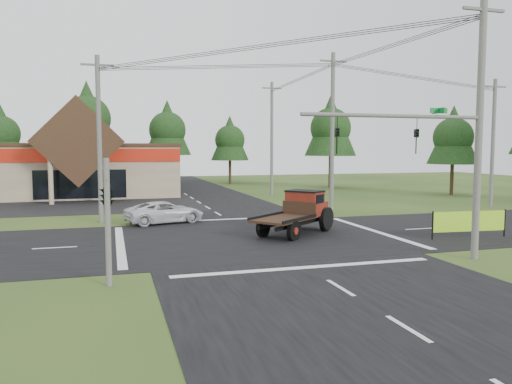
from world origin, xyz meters
name	(u,v)px	position (x,y,z in m)	size (l,w,h in m)	color
ground	(257,238)	(0.00, 0.00, 0.00)	(120.00, 120.00, 0.00)	#254317
road_ns	(257,238)	(0.00, 0.00, 0.01)	(12.00, 120.00, 0.02)	black
road_ew	(257,237)	(0.00, 0.00, 0.01)	(120.00, 12.00, 0.02)	black
parking_apron	(27,206)	(-14.00, 19.00, 0.01)	(28.00, 14.00, 0.02)	black
cvs_building	(24,168)	(-15.70, 29.57, 2.78)	(30.40, 18.20, 9.19)	#9E856B
traffic_signal_mast	(444,156)	(5.82, -7.50, 4.43)	(8.12, 0.24, 7.00)	#595651
traffic_signal_corner	(107,184)	(-7.50, -7.32, 3.52)	(0.53, 2.48, 4.40)	#595651
utility_pole_nr	(479,126)	(7.50, -7.50, 5.64)	(2.00, 0.30, 11.00)	#595651
utility_pole_nw	(99,138)	(-8.00, 8.00, 5.39)	(2.00, 0.30, 10.50)	#595651
utility_pole_ne	(332,132)	(8.00, 8.00, 5.89)	(2.00, 0.30, 11.50)	#595651
utility_pole_far	(493,142)	(22.00, 8.00, 5.24)	(2.00, 0.30, 10.20)	#595651
utility_pole_n	(272,138)	(8.00, 22.00, 5.74)	(2.00, 0.30, 11.20)	#595651
tree_row_b	(1,132)	(-20.00, 42.00, 6.70)	(5.60, 5.60, 10.10)	#332316
tree_row_c	(87,116)	(-10.00, 41.00, 8.72)	(7.28, 7.28, 13.13)	#332316
tree_row_d	(167,128)	(0.00, 42.00, 7.38)	(6.16, 6.16, 11.11)	#332316
tree_row_e	(230,139)	(8.00, 40.00, 6.03)	(5.04, 5.04, 9.09)	#332316
tree_side_ne	(331,126)	(18.00, 30.00, 7.38)	(6.16, 6.16, 11.11)	#332316
tree_side_e_near	(453,135)	(26.00, 18.00, 6.03)	(5.04, 5.04, 9.09)	#332316
antique_flatbed_truck	(294,213)	(2.26, 0.37, 1.20)	(2.19, 5.75, 2.40)	#60160D
roadside_banner	(469,224)	(10.68, -3.28, 0.74)	(4.36, 0.13, 1.49)	#8DD21C
white_pickup	(165,212)	(-4.12, 6.71, 0.69)	(2.29, 4.97, 1.38)	silver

